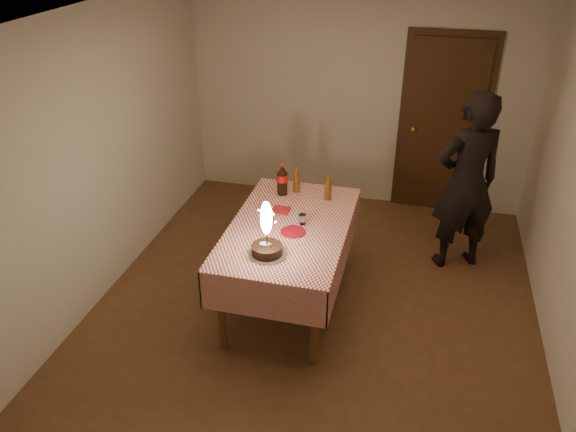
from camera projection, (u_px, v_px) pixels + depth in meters
The scene contains 12 objects.
ground at pixel (316, 303), 5.29m from camera, with size 4.00×4.50×0.01m, color brown.
room_shell at pixel (327, 135), 4.53m from camera, with size 4.04×4.54×2.62m.
dining_table at pixel (289, 236), 4.96m from camera, with size 1.02×1.72×0.83m.
birthday_cake at pixel (267, 240), 4.44m from camera, with size 0.31×0.31×0.48m.
red_plate at pixel (293, 232), 4.80m from camera, with size 0.22×0.22×0.01m, color #AB0B1B.
red_cup at pixel (268, 219), 4.90m from camera, with size 0.08×0.08×0.10m, color red.
clear_cup at pixel (302, 219), 4.91m from camera, with size 0.07×0.07×0.09m, color white.
napkin_stack at pixel (281, 211), 5.12m from camera, with size 0.15×0.15×0.02m, color #B5141E.
cola_bottle at pixel (282, 180), 5.35m from camera, with size 0.10×0.10×0.32m.
amber_bottle_left at pixel (296, 180), 5.42m from camera, with size 0.06×0.06×0.26m.
amber_bottle_right at pixel (328, 188), 5.28m from camera, with size 0.06×0.06×0.26m.
photographer at pixel (466, 183), 5.44m from camera, with size 0.79×0.69×1.84m.
Camera 1 is at (0.78, -4.15, 3.30)m, focal length 35.00 mm.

